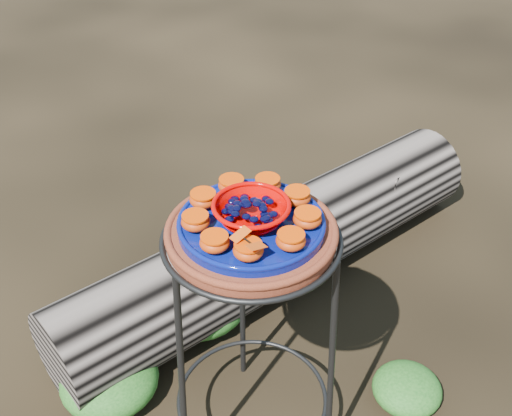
{
  "coord_description": "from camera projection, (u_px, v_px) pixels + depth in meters",
  "views": [
    {
      "loc": [
        -0.14,
        -1.09,
        1.59
      ],
      "look_at": [
        0.01,
        0.0,
        0.78
      ],
      "focal_mm": 45.0,
      "sensor_mm": 36.0,
      "label": 1
    }
  ],
  "objects": [
    {
      "name": "orange_half_4",
      "position": [
        268.0,
        184.0,
        1.46
      ],
      "size": [
        0.06,
        0.06,
        0.03
      ],
      "primitive_type": "ellipsoid",
      "color": "#A93000",
      "rests_on": "cobalt_plate"
    },
    {
      "name": "orange_half_0",
      "position": [
        248.0,
        250.0,
        1.27
      ],
      "size": [
        0.06,
        0.06,
        0.03
      ],
      "primitive_type": "ellipsoid",
      "color": "#A93000",
      "rests_on": "cobalt_plate"
    },
    {
      "name": "orange_half_2",
      "position": [
        307.0,
        219.0,
        1.35
      ],
      "size": [
        0.06,
        0.06,
        0.03
      ],
      "primitive_type": "ellipsoid",
      "color": "#A93000",
      "rests_on": "cobalt_plate"
    },
    {
      "name": "foliage_left",
      "position": [
        109.0,
        378.0,
        1.88
      ],
      "size": [
        0.29,
        0.29,
        0.15
      ],
      "primitive_type": "ellipsoid",
      "color": "#164814",
      "rests_on": "ground"
    },
    {
      "name": "orange_half_3",
      "position": [
        297.0,
        197.0,
        1.42
      ],
      "size": [
        0.06,
        0.06,
        0.03
      ],
      "primitive_type": "ellipsoid",
      "color": "#A93000",
      "rests_on": "cobalt_plate"
    },
    {
      "name": "driftwood_log",
      "position": [
        277.0,
        245.0,
        2.24
      ],
      "size": [
        1.66,
        1.24,
        0.31
      ],
      "primitive_type": null,
      "rotation": [
        0.0,
        0.0,
        0.55
      ],
      "color": "black",
      "rests_on": "ground"
    },
    {
      "name": "plant_stand",
      "position": [
        252.0,
        347.0,
        1.61
      ],
      "size": [
        0.44,
        0.44,
        0.7
      ],
      "primitive_type": null,
      "color": "black",
      "rests_on": "ground"
    },
    {
      "name": "glass_gems",
      "position": [
        251.0,
        200.0,
        1.34
      ],
      "size": [
        0.12,
        0.12,
        0.02
      ],
      "primitive_type": null,
      "color": "black",
      "rests_on": "red_bowl"
    },
    {
      "name": "orange_half_7",
      "position": [
        196.0,
        222.0,
        1.35
      ],
      "size": [
        0.06,
        0.06,
        0.03
      ],
      "primitive_type": "ellipsoid",
      "color": "#A93000",
      "rests_on": "cobalt_plate"
    },
    {
      "name": "butterfly",
      "position": [
        248.0,
        241.0,
        1.26
      ],
      "size": [
        0.1,
        0.09,
        0.02
      ],
      "primitive_type": null,
      "rotation": [
        0.0,
        0.0,
        0.58
      ],
      "color": "#D5460C",
      "rests_on": "orange_half_0"
    },
    {
      "name": "orange_half_1",
      "position": [
        291.0,
        240.0,
        1.29
      ],
      "size": [
        0.06,
        0.06,
        0.03
      ],
      "primitive_type": "ellipsoid",
      "color": "#A93000",
      "rests_on": "cobalt_plate"
    },
    {
      "name": "foliage_back",
      "position": [
        197.0,
        297.0,
        2.13
      ],
      "size": [
        0.35,
        0.35,
        0.17
      ],
      "primitive_type": "ellipsoid",
      "color": "#164814",
      "rests_on": "ground"
    },
    {
      "name": "terracotta_saucer",
      "position": [
        251.0,
        234.0,
        1.4
      ],
      "size": [
        0.37,
        0.37,
        0.03
      ],
      "primitive_type": "cylinder",
      "color": "#5A1D0B",
      "rests_on": "plant_stand"
    },
    {
      "name": "cobalt_plate",
      "position": [
        251.0,
        225.0,
        1.38
      ],
      "size": [
        0.32,
        0.32,
        0.02
      ],
      "primitive_type": "cylinder",
      "color": "#031557",
      "rests_on": "terracotta_saucer"
    },
    {
      "name": "red_bowl",
      "position": [
        251.0,
        212.0,
        1.36
      ],
      "size": [
        0.16,
        0.16,
        0.04
      ],
      "primitive_type": null,
      "color": "#CB0200",
      "rests_on": "cobalt_plate"
    },
    {
      "name": "orange_half_8",
      "position": [
        215.0,
        242.0,
        1.29
      ],
      "size": [
        0.06,
        0.06,
        0.03
      ],
      "primitive_type": "ellipsoid",
      "color": "#A93000",
      "rests_on": "cobalt_plate"
    },
    {
      "name": "orange_half_5",
      "position": [
        232.0,
        185.0,
        1.46
      ],
      "size": [
        0.06,
        0.06,
        0.03
      ],
      "primitive_type": "ellipsoid",
      "color": "#A93000",
      "rests_on": "cobalt_plate"
    },
    {
      "name": "foliage_right",
      "position": [
        407.0,
        388.0,
        1.88
      ],
      "size": [
        0.2,
        0.2,
        0.1
      ],
      "primitive_type": "ellipsoid",
      "color": "#164814",
      "rests_on": "ground"
    },
    {
      "name": "orange_half_6",
      "position": [
        203.0,
        199.0,
        1.41
      ],
      "size": [
        0.06,
        0.06,
        0.03
      ],
      "primitive_type": "ellipsoid",
      "color": "#A93000",
      "rests_on": "cobalt_plate"
    }
  ]
}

